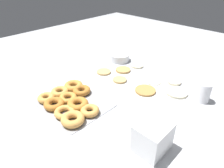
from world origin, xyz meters
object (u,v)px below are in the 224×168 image
at_px(pancake_4, 145,90).
at_px(pancake_7, 177,92).
at_px(pancake_1, 174,82).
at_px(container_stack, 152,138).
at_px(donut_tray, 70,101).
at_px(batter_bowl, 119,57).
at_px(pancake_3, 153,81).
at_px(pancake_2, 137,66).
at_px(paper_cup, 204,92).
at_px(pancake_0, 123,70).
at_px(pancake_5, 120,80).
at_px(pancake_6, 104,72).

height_order(pancake_4, pancake_7, pancake_7).
relative_size(pancake_1, pancake_4, 0.70).
bearing_deg(pancake_7, container_stack, -74.34).
distance_m(pancake_7, donut_tray, 0.59).
bearing_deg(pancake_7, pancake_4, -143.52).
height_order(pancake_7, batter_bowl, batter_bowl).
distance_m(pancake_7, container_stack, 0.45).
xyz_separation_m(pancake_3, donut_tray, (-0.18, -0.50, 0.01)).
relative_size(pancake_2, paper_cup, 0.79).
distance_m(pancake_0, container_stack, 0.68).
distance_m(pancake_0, batter_bowl, 0.17).
bearing_deg(pancake_4, pancake_2, 136.21).
bearing_deg(pancake_2, pancake_7, -17.59).
distance_m(pancake_3, container_stack, 0.54).
distance_m(pancake_5, pancake_7, 0.35).
xyz_separation_m(pancake_6, batter_bowl, (-0.06, 0.22, 0.02)).
bearing_deg(pancake_2, pancake_4, -43.79).
relative_size(pancake_3, pancake_5, 1.20).
height_order(pancake_1, pancake_6, pancake_1).
distance_m(pancake_1, paper_cup, 0.22).
bearing_deg(pancake_6, pancake_1, 26.69).
xyz_separation_m(pancake_5, pancake_7, (0.33, 0.12, 0.00)).
xyz_separation_m(pancake_3, pancake_7, (0.17, -0.02, 0.00)).
relative_size(pancake_7, paper_cup, 1.11).
bearing_deg(pancake_7, donut_tray, -126.38).
bearing_deg(batter_bowl, pancake_1, -1.67).
bearing_deg(paper_cup, pancake_1, 161.47).
distance_m(pancake_6, container_stack, 0.68).
relative_size(donut_tray, paper_cup, 3.26).
bearing_deg(pancake_4, pancake_3, 104.13).
height_order(pancake_1, pancake_2, same).
xyz_separation_m(batter_bowl, paper_cup, (0.67, -0.08, 0.03)).
bearing_deg(pancake_0, pancake_1, 15.97).
bearing_deg(batter_bowl, pancake_3, -13.47).
relative_size(pancake_6, pancake_7, 0.77).
height_order(pancake_0, container_stack, container_stack).
bearing_deg(donut_tray, pancake_4, 60.57).
bearing_deg(batter_bowl, paper_cup, -6.93).
distance_m(pancake_0, pancake_2, 0.12).
xyz_separation_m(pancake_6, paper_cup, (0.61, 0.14, 0.05)).
bearing_deg(container_stack, pancake_3, 122.93).
bearing_deg(donut_tray, batter_bowl, 107.46).
relative_size(pancake_2, pancake_4, 0.72).
relative_size(pancake_0, pancake_6, 1.07).
relative_size(pancake_1, pancake_2, 0.98).
distance_m(pancake_2, paper_cup, 0.51).
bearing_deg(pancake_1, pancake_5, -140.46).
height_order(pancake_5, pancake_7, pancake_7).
bearing_deg(donut_tray, container_stack, 5.50).
height_order(pancake_4, pancake_5, pancake_5).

